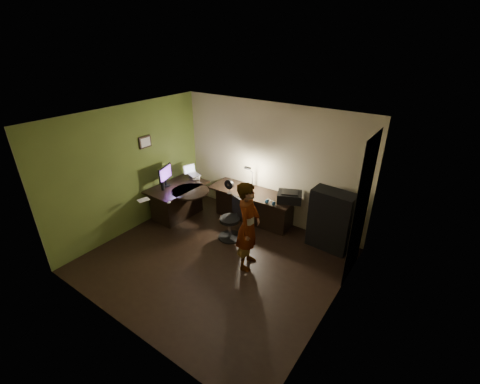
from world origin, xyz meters
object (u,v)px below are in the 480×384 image
Objects in this scene: monitor at (165,178)px; cabinet at (331,220)px; desk_right at (252,207)px; person at (248,226)px; office_chair at (230,219)px; desk_left at (178,201)px.

cabinet is at bearing -2.52° from monitor.
desk_right is 1.18× the size of person.
person is at bearing -12.24° from office_chair.
desk_right is 3.84× the size of monitor.
cabinet is at bearing -0.14° from desk_right.
cabinet is 2.04m from office_chair.
person is (2.57, -0.43, -0.12)m from monitor.
desk_right is at bearing -175.05° from cabinet.
monitor reaches higher than desk_left.
monitor is at bearing -156.34° from office_chair.
desk_left is at bearing -154.07° from desk_right.
desk_left is 0.63m from monitor.
cabinet reaches higher than office_chair.
desk_left is at bearing 59.65° from person.
cabinet is 1.37× the size of office_chair.
monitor is 0.31× the size of person.
office_chair is 0.53× the size of person.
person reaches higher than desk_left.
monitor is 1.84m from office_chair.
cabinet is 0.73× the size of person.
monitor is 0.58× the size of office_chair.
desk_right is 2.21× the size of office_chair.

